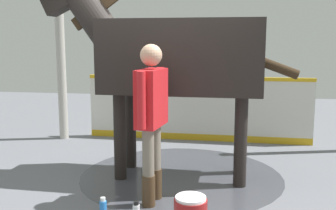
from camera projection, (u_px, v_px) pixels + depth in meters
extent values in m
cube|color=slate|center=(159.00, 183.00, 5.15)|extent=(16.00, 16.00, 0.02)
cylinder|color=#42444C|center=(181.00, 175.00, 5.39)|extent=(2.70, 2.70, 0.00)
cube|color=silver|center=(197.00, 110.00, 7.21)|extent=(4.04, 0.15, 1.11)
cube|color=gold|center=(198.00, 78.00, 7.12)|extent=(4.04, 0.17, 0.06)
cube|color=gold|center=(197.00, 137.00, 7.29)|extent=(4.04, 0.15, 0.12)
cylinder|color=#B7B2A8|center=(61.00, 61.00, 7.20)|extent=(0.16, 0.16, 2.87)
cube|color=black|center=(182.00, 56.00, 5.13)|extent=(2.06, 0.97, 0.93)
cylinder|color=black|center=(120.00, 136.00, 5.19)|extent=(0.16, 0.16, 1.14)
cylinder|color=black|center=(130.00, 128.00, 5.68)|extent=(0.16, 0.16, 1.14)
cylinder|color=black|center=(241.00, 142.00, 4.91)|extent=(0.16, 0.16, 1.14)
cylinder|color=black|center=(241.00, 132.00, 5.41)|extent=(0.16, 0.16, 1.14)
cylinder|color=black|center=(96.00, 20.00, 5.26)|extent=(0.81, 0.43, 0.90)
cube|color=#382819|center=(96.00, 9.00, 5.23)|extent=(0.69, 0.08, 0.55)
cylinder|color=#382819|center=(271.00, 65.00, 4.95)|extent=(0.70, 0.14, 0.35)
cylinder|color=#47331E|center=(155.00, 183.00, 4.59)|extent=(0.15, 0.15, 0.35)
cylinder|color=slate|center=(155.00, 147.00, 4.52)|extent=(0.13, 0.13, 0.53)
cylinder|color=#47331E|center=(149.00, 191.00, 4.38)|extent=(0.15, 0.15, 0.35)
cylinder|color=slate|center=(148.00, 152.00, 4.30)|extent=(0.13, 0.13, 0.53)
cube|color=red|center=(151.00, 98.00, 4.32)|extent=(0.29, 0.54, 0.62)
cylinder|color=red|center=(160.00, 93.00, 4.61)|extent=(0.09, 0.09, 0.59)
cylinder|color=red|center=(141.00, 101.00, 4.03)|extent=(0.09, 0.09, 0.59)
sphere|color=tan|center=(151.00, 55.00, 4.25)|extent=(0.24, 0.24, 0.24)
cylinder|color=white|center=(191.00, 198.00, 3.84)|extent=(0.30, 0.30, 0.03)
cylinder|color=black|center=(136.00, 203.00, 4.00)|extent=(0.05, 0.05, 0.04)
cylinder|color=blue|center=(103.00, 209.00, 4.10)|extent=(0.07, 0.07, 0.18)
cylinder|color=white|center=(103.00, 199.00, 4.08)|extent=(0.05, 0.05, 0.04)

